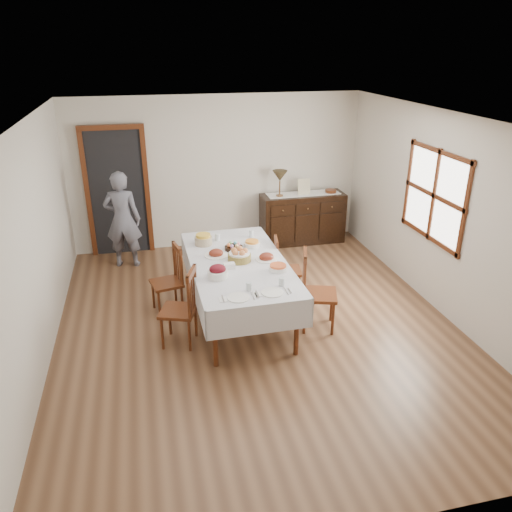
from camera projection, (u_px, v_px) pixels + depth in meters
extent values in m
plane|color=brown|center=(258.00, 327.00, 6.43)|extent=(6.00, 6.00, 0.00)
cube|color=white|center=(258.00, 120.00, 5.39)|extent=(5.00, 6.00, 0.02)
cube|color=beige|center=(218.00, 172.00, 8.59)|extent=(5.00, 0.02, 2.60)
cube|color=beige|center=(364.00, 391.00, 3.23)|extent=(5.00, 0.02, 2.60)
cube|color=beige|center=(33.00, 251.00, 5.39)|extent=(0.02, 6.00, 2.60)
cube|color=beige|center=(446.00, 217.00, 6.43)|extent=(0.02, 6.00, 2.60)
cube|color=white|center=(435.00, 195.00, 6.62)|extent=(0.02, 1.30, 1.10)
cube|color=#522511|center=(434.00, 195.00, 6.61)|extent=(0.03, 1.46, 1.26)
cube|color=black|center=(118.00, 193.00, 8.30)|extent=(0.90, 0.06, 2.10)
cube|color=#522511|center=(118.00, 194.00, 8.29)|extent=(1.04, 0.08, 2.18)
cube|color=silver|center=(238.00, 263.00, 6.34)|extent=(1.19, 2.33, 0.04)
cylinder|color=#522511|center=(215.00, 337.00, 5.51)|extent=(0.06, 0.06, 0.75)
cylinder|color=#522511|center=(297.00, 326.00, 5.72)|extent=(0.06, 0.06, 0.75)
cylinder|color=#522511|center=(193.00, 265.00, 7.29)|extent=(0.06, 0.06, 0.75)
cylinder|color=#522511|center=(255.00, 259.00, 7.50)|extent=(0.06, 0.06, 0.75)
cube|color=silver|center=(192.00, 279.00, 6.27)|extent=(0.05, 2.36, 0.36)
cube|color=silver|center=(282.00, 269.00, 6.53)|extent=(0.05, 2.36, 0.36)
cube|color=silver|center=(260.00, 319.00, 5.36)|extent=(1.20, 0.03, 0.36)
cube|color=silver|center=(222.00, 241.00, 7.44)|extent=(1.20, 0.03, 0.36)
cube|color=#522511|center=(178.00, 311.00, 5.92)|extent=(0.52, 0.52, 0.04)
cylinder|color=#522511|center=(170.00, 320.00, 6.18)|extent=(0.03, 0.03, 0.41)
cylinder|color=#522511|center=(162.00, 334.00, 5.88)|extent=(0.03, 0.03, 0.41)
cylinder|color=#522511|center=(196.00, 321.00, 6.15)|extent=(0.03, 0.03, 0.41)
cylinder|color=#522511|center=(190.00, 336.00, 5.85)|extent=(0.03, 0.03, 0.41)
cylinder|color=#522511|center=(195.00, 285.00, 5.96)|extent=(0.04, 0.04, 0.54)
cylinder|color=#522511|center=(189.00, 299.00, 5.64)|extent=(0.04, 0.04, 0.54)
cube|color=#522511|center=(191.00, 274.00, 5.71)|extent=(0.17, 0.38, 0.08)
cylinder|color=#522511|center=(194.00, 290.00, 5.88)|extent=(0.02, 0.02, 0.44)
cylinder|color=#522511|center=(192.00, 293.00, 5.81)|extent=(0.02, 0.02, 0.44)
cylinder|color=#522511|center=(191.00, 296.00, 5.73)|extent=(0.02, 0.02, 0.44)
cube|color=#522511|center=(166.00, 283.00, 6.65)|extent=(0.46, 0.46, 0.04)
cylinder|color=#522511|center=(153.00, 295.00, 6.80)|extent=(0.03, 0.03, 0.39)
cylinder|color=#522511|center=(159.00, 305.00, 6.54)|extent=(0.03, 0.03, 0.39)
cylinder|color=#522511|center=(175.00, 291.00, 6.92)|extent=(0.03, 0.03, 0.39)
cylinder|color=#522511|center=(182.00, 300.00, 6.66)|extent=(0.03, 0.03, 0.39)
cylinder|color=#522511|center=(174.00, 259.00, 6.75)|extent=(0.04, 0.04, 0.52)
cylinder|color=#522511|center=(182.00, 268.00, 6.47)|extent=(0.04, 0.04, 0.52)
cube|color=#522511|center=(177.00, 248.00, 6.52)|extent=(0.11, 0.37, 0.07)
cylinder|color=#522511|center=(176.00, 262.00, 6.69)|extent=(0.02, 0.02, 0.42)
cylinder|color=#522511|center=(178.00, 265.00, 6.62)|extent=(0.02, 0.02, 0.42)
cylinder|color=#522511|center=(180.00, 267.00, 6.55)|extent=(0.02, 0.02, 0.42)
cube|color=#522511|center=(319.00, 295.00, 6.24)|extent=(0.55, 0.55, 0.04)
cylinder|color=#522511|center=(333.00, 319.00, 6.16)|extent=(0.04, 0.04, 0.44)
cylinder|color=#522511|center=(331.00, 305.00, 6.49)|extent=(0.04, 0.04, 0.44)
cylinder|color=#522511|center=(304.00, 318.00, 6.19)|extent=(0.04, 0.04, 0.44)
cylinder|color=#522511|center=(304.00, 304.00, 6.51)|extent=(0.04, 0.04, 0.44)
cylinder|color=#522511|center=(304.00, 280.00, 5.97)|extent=(0.04, 0.04, 0.58)
cylinder|color=#522511|center=(304.00, 267.00, 6.31)|extent=(0.04, 0.04, 0.58)
cube|color=#522511|center=(305.00, 255.00, 6.05)|extent=(0.17, 0.41, 0.08)
cylinder|color=#522511|center=(304.00, 278.00, 6.07)|extent=(0.02, 0.02, 0.47)
cylinder|color=#522511|center=(304.00, 275.00, 6.15)|extent=(0.02, 0.02, 0.47)
cylinder|color=#522511|center=(304.00, 272.00, 6.24)|extent=(0.02, 0.02, 0.47)
cube|color=#522511|center=(287.00, 271.00, 7.05)|extent=(0.43, 0.43, 0.04)
cylinder|color=#522511|center=(299.00, 288.00, 7.00)|extent=(0.03, 0.03, 0.38)
cylinder|color=#522511|center=(296.00, 279.00, 7.28)|extent=(0.03, 0.03, 0.38)
cylinder|color=#522511|center=(278.00, 289.00, 6.99)|extent=(0.03, 0.03, 0.38)
cylinder|color=#522511|center=(276.00, 280.00, 7.26)|extent=(0.03, 0.03, 0.38)
cylinder|color=#522511|center=(277.00, 260.00, 6.80)|extent=(0.04, 0.04, 0.49)
cylinder|color=#522511|center=(275.00, 251.00, 7.09)|extent=(0.04, 0.04, 0.49)
cube|color=#522511|center=(276.00, 241.00, 6.86)|extent=(0.10, 0.35, 0.07)
cylinder|color=#522511|center=(276.00, 258.00, 6.88)|extent=(0.02, 0.02, 0.40)
cylinder|color=#522511|center=(276.00, 256.00, 6.95)|extent=(0.02, 0.02, 0.40)
cylinder|color=#522511|center=(275.00, 254.00, 7.03)|extent=(0.02, 0.02, 0.40)
cube|color=black|center=(302.00, 218.00, 8.99)|extent=(1.49, 0.50, 0.89)
cube|color=black|center=(283.00, 210.00, 8.56)|extent=(0.42, 0.02, 0.18)
sphere|color=brown|center=(283.00, 211.00, 8.54)|extent=(0.03, 0.03, 0.03)
cube|color=black|center=(307.00, 208.00, 8.65)|extent=(0.42, 0.02, 0.18)
sphere|color=brown|center=(308.00, 209.00, 8.63)|extent=(0.03, 0.03, 0.03)
cube|color=black|center=(332.00, 207.00, 8.74)|extent=(0.42, 0.02, 0.18)
sphere|color=brown|center=(332.00, 207.00, 8.72)|extent=(0.03, 0.03, 0.03)
imported|color=slate|center=(122.00, 217.00, 7.87)|extent=(0.58, 0.43, 1.67)
cylinder|color=olive|center=(239.00, 257.00, 6.33)|extent=(0.30, 0.30, 0.10)
cylinder|color=white|center=(239.00, 253.00, 6.30)|extent=(0.27, 0.27, 0.02)
sphere|color=#D77E46|center=(245.00, 251.00, 6.31)|extent=(0.08, 0.08, 0.08)
sphere|color=#D77E46|center=(240.00, 249.00, 6.36)|extent=(0.08, 0.08, 0.08)
sphere|color=#D77E46|center=(234.00, 250.00, 6.32)|extent=(0.08, 0.08, 0.08)
sphere|color=#D77E46|center=(235.00, 253.00, 6.24)|extent=(0.08, 0.08, 0.08)
sphere|color=#D77E46|center=(242.00, 253.00, 6.23)|extent=(0.08, 0.08, 0.08)
cylinder|color=black|center=(234.00, 248.00, 6.68)|extent=(0.24, 0.24, 0.05)
ellipsoid|color=pink|center=(238.00, 244.00, 6.68)|extent=(0.05, 0.05, 0.06)
ellipsoid|color=#6ADDFF|center=(235.00, 243.00, 6.72)|extent=(0.05, 0.05, 0.06)
ellipsoid|color=#83C370|center=(230.00, 243.00, 6.71)|extent=(0.05, 0.05, 0.06)
ellipsoid|color=#FF803F|center=(229.00, 245.00, 6.65)|extent=(0.05, 0.05, 0.06)
ellipsoid|color=#D391DF|center=(232.00, 246.00, 6.60)|extent=(0.05, 0.05, 0.06)
ellipsoid|color=#FFC77A|center=(237.00, 246.00, 6.62)|extent=(0.05, 0.05, 0.06)
cylinder|color=white|center=(216.00, 255.00, 6.49)|extent=(0.31, 0.31, 0.02)
ellipsoid|color=maroon|center=(216.00, 253.00, 6.48)|extent=(0.19, 0.16, 0.11)
cylinder|color=white|center=(266.00, 259.00, 6.38)|extent=(0.28, 0.28, 0.02)
ellipsoid|color=maroon|center=(266.00, 257.00, 6.37)|extent=(0.19, 0.16, 0.11)
cylinder|color=white|center=(218.00, 274.00, 5.89)|extent=(0.24, 0.24, 0.09)
ellipsoid|color=#5A0C16|center=(218.00, 269.00, 5.86)|extent=(0.20, 0.17, 0.11)
cylinder|color=white|center=(252.00, 244.00, 6.79)|extent=(0.23, 0.23, 0.06)
cylinder|color=orange|center=(252.00, 241.00, 6.77)|extent=(0.18, 0.18, 0.03)
cylinder|color=tan|center=(203.00, 241.00, 6.84)|extent=(0.24, 0.24, 0.11)
cylinder|color=gold|center=(203.00, 236.00, 6.81)|extent=(0.20, 0.20, 0.04)
cylinder|color=white|center=(278.00, 268.00, 6.08)|extent=(0.22, 0.22, 0.05)
cylinder|color=orange|center=(278.00, 266.00, 6.06)|extent=(0.20, 0.20, 0.02)
cube|color=white|center=(229.00, 266.00, 6.12)|extent=(0.14, 0.09, 0.07)
cylinder|color=white|center=(238.00, 297.00, 5.43)|extent=(0.25, 0.25, 0.01)
cube|color=white|center=(223.00, 299.00, 5.40)|extent=(0.08, 0.12, 0.01)
cube|color=silver|center=(223.00, 299.00, 5.39)|extent=(0.02, 0.16, 0.01)
cube|color=silver|center=(253.00, 296.00, 5.46)|extent=(0.01, 0.18, 0.01)
cube|color=silver|center=(256.00, 296.00, 5.47)|extent=(0.02, 0.14, 0.01)
cylinder|color=silver|center=(249.00, 286.00, 5.58)|extent=(0.07, 0.07, 0.10)
cylinder|color=white|center=(272.00, 292.00, 5.54)|extent=(0.25, 0.25, 0.01)
cube|color=white|center=(257.00, 294.00, 5.50)|extent=(0.08, 0.12, 0.01)
cube|color=silver|center=(257.00, 294.00, 5.50)|extent=(0.02, 0.16, 0.01)
cube|color=silver|center=(286.00, 291.00, 5.57)|extent=(0.01, 0.18, 0.01)
cube|color=silver|center=(290.00, 291.00, 5.58)|extent=(0.02, 0.14, 0.01)
cylinder|color=silver|center=(282.00, 282.00, 5.69)|extent=(0.07, 0.07, 0.10)
cylinder|color=silver|center=(217.00, 237.00, 6.97)|extent=(0.07, 0.07, 0.11)
cylinder|color=silver|center=(251.00, 234.00, 7.10)|extent=(0.07, 0.07, 0.10)
cube|color=white|center=(303.00, 194.00, 8.83)|extent=(1.30, 0.35, 0.01)
cylinder|color=brown|center=(279.00, 196.00, 8.68)|extent=(0.12, 0.12, 0.03)
cylinder|color=brown|center=(280.00, 188.00, 8.62)|extent=(0.02, 0.02, 0.25)
cone|color=#423720|center=(280.00, 176.00, 8.53)|extent=(0.26, 0.26, 0.18)
cube|color=beige|center=(304.00, 187.00, 8.74)|extent=(0.22, 0.08, 0.28)
cylinder|color=#522511|center=(331.00, 191.00, 8.88)|extent=(0.20, 0.20, 0.06)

